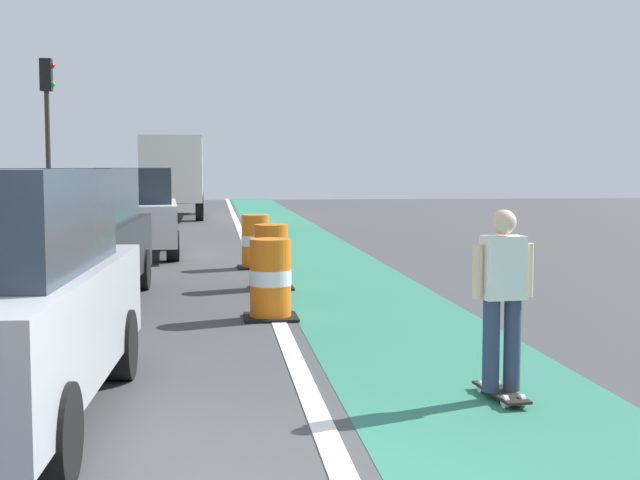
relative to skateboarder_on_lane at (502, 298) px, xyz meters
The scene contains 11 objects.
bike_lane_strip 9.65m from the skateboarder_on_lane, 91.03° to the left, with size 2.50×80.00×0.01m, color #2D755B.
lane_divider_stripe 9.80m from the skateboarder_on_lane, 99.87° to the left, with size 0.20×80.00×0.01m, color silver.
skateboarder_on_lane is the anchor object (origin of this frame).
parked_suv_second 7.60m from the skateboarder_on_lane, 127.39° to the left, with size 2.05×4.66×2.04m.
parked_suv_third 13.93m from the skateboarder_on_lane, 108.03° to the left, with size 2.11×4.69×2.04m.
traffic_barrel_front 4.73m from the skateboarder_on_lane, 111.90° to the left, with size 0.73×0.73×1.09m.
traffic_barrel_mid 7.50m from the skateboarder_on_lane, 101.95° to the left, with size 0.73×0.73×1.09m.
traffic_barrel_back 10.49m from the skateboarder_on_lane, 99.22° to the left, with size 0.73×0.73×1.09m.
delivery_truck_down_block 28.85m from the skateboarder_on_lane, 98.21° to the left, with size 2.42×7.62×3.23m.
traffic_light_corner 19.78m from the skateboarder_on_lane, 111.43° to the left, with size 0.41×0.32×5.10m.
pedestrian_crossing 18.25m from the skateboarder_on_lane, 111.30° to the left, with size 0.34×0.20×1.61m.
Camera 1 is at (0.06, -4.94, 2.06)m, focal length 48.91 mm.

